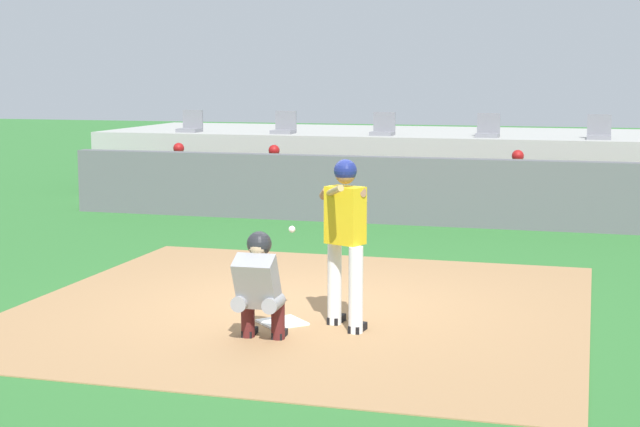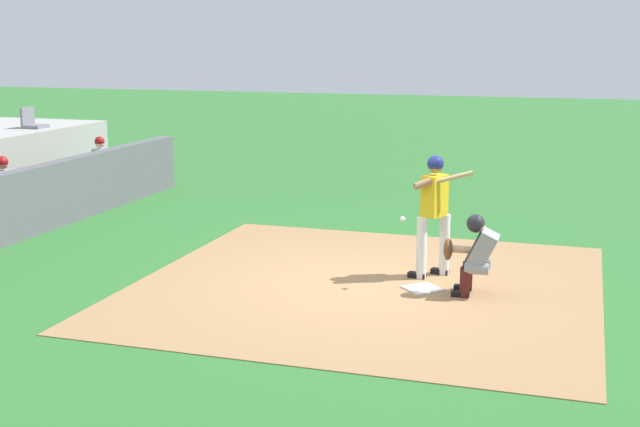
% 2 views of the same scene
% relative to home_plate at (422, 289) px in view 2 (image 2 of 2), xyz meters
% --- Properties ---
extents(ground_plane, '(80.00, 80.00, 0.00)m').
position_rel_home_plate_xyz_m(ground_plane, '(0.00, 0.80, -0.02)').
color(ground_plane, '#2D6B2D').
extents(dirt_infield, '(6.40, 6.40, 0.01)m').
position_rel_home_plate_xyz_m(dirt_infield, '(0.00, 0.80, -0.02)').
color(dirt_infield, '#9E754C').
rests_on(dirt_infield, ground).
extents(home_plate, '(0.62, 0.62, 0.02)m').
position_rel_home_plate_xyz_m(home_plate, '(0.00, 0.00, 0.00)').
color(home_plate, white).
rests_on(home_plate, dirt_infield).
extents(batter_at_plate, '(0.58, 0.88, 1.80)m').
position_rel_home_plate_xyz_m(batter_at_plate, '(0.69, -0.01, 1.01)').
color(batter_at_plate, silver).
rests_on(batter_at_plate, ground).
extents(catcher_crouched, '(0.49, 1.37, 1.13)m').
position_rel_home_plate_xyz_m(catcher_crouched, '(-0.01, -0.69, 0.59)').
color(catcher_crouched, gray).
rests_on(catcher_crouched, ground).
extents(dugout_player_2, '(0.49, 0.70, 1.30)m').
position_rel_home_plate_xyz_m(dugout_player_2, '(1.84, 8.14, 0.65)').
color(dugout_player_2, '#939399').
rests_on(dugout_player_2, ground).
extents(dugout_player_3, '(0.49, 0.70, 1.30)m').
position_rel_home_plate_xyz_m(dugout_player_3, '(5.16, 8.14, 0.65)').
color(dugout_player_3, '#939399').
rests_on(dugout_player_3, ground).
extents(stadium_seat_5, '(0.46, 0.46, 0.48)m').
position_rel_home_plate_xyz_m(stadium_seat_5, '(5.42, 10.18, 1.51)').
color(stadium_seat_5, slate).
rests_on(stadium_seat_5, stands_platform).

